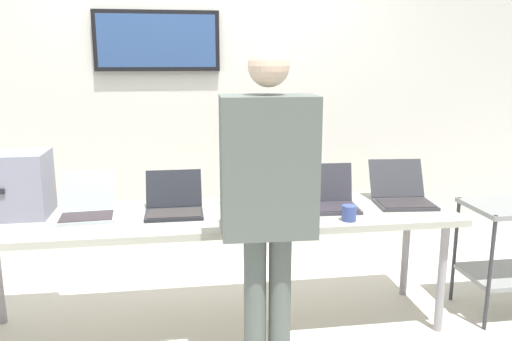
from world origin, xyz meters
name	(u,v)px	position (x,y,z in m)	size (l,w,h in m)	color
ground	(217,329)	(0.00, 0.00, -0.02)	(8.00, 8.00, 0.04)	beige
back_wall	(203,111)	(-0.01, 1.13, 1.23)	(8.00, 0.11, 2.44)	silver
workbench	(215,221)	(0.00, 0.00, 0.69)	(2.88, 0.70, 0.74)	#AAA999
equipment_box	(10,185)	(-1.18, 0.13, 0.93)	(0.43, 0.32, 0.38)	gray
laptop_station_0	(87,207)	(-0.74, 0.06, 0.79)	(0.34, 0.34, 0.24)	#ABB4BB
laptop_station_1	(174,204)	(-0.24, 0.05, 0.79)	(0.34, 0.33, 0.23)	black
laptop_station_2	(255,201)	(0.24, 0.05, 0.79)	(0.37, 0.35, 0.22)	#282724
laptop_station_3	(329,198)	(0.71, 0.02, 0.80)	(0.35, 0.32, 0.26)	#35353D
laptop_station_4	(401,194)	(1.19, 0.05, 0.79)	(0.38, 0.41, 0.25)	#343539
person	(268,191)	(0.21, -0.62, 1.03)	(0.45, 0.59, 1.70)	#565F5A
coffee_mug	(349,213)	(0.74, -0.25, 0.78)	(0.08, 0.08, 0.09)	#374A8E
storage_cart	(510,242)	(1.89, -0.08, 0.49)	(0.56, 0.44, 0.73)	gray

